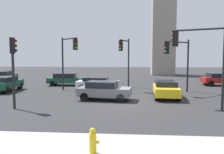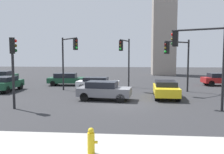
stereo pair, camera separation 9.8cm
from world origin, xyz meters
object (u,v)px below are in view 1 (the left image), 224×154
car_0 (6,83)px  car_8 (166,89)px  traffic_light_2 (177,55)px  car_1 (220,79)px  fire_hydrant (93,141)px  car_6 (4,77)px  car_2 (104,90)px  car_5 (97,83)px  traffic_light_1 (125,53)px  traffic_light_3 (69,53)px  car_3 (67,79)px  traffic_light_0 (199,50)px  traffic_light_4 (13,59)px

car_0 → car_8: size_ratio=0.97×
traffic_light_2 → car_1: (5.89, 5.98, -2.69)m
fire_hydrant → car_6: bearing=124.6°
car_2 → car_5: size_ratio=1.00×
traffic_light_2 → car_1: 8.82m
traffic_light_2 → traffic_light_1: bearing=-67.9°
traffic_light_1 → car_0: traffic_light_1 is taller
car_1 → traffic_light_3: bearing=-164.4°
car_3 → car_1: bearing=-0.9°
traffic_light_1 → traffic_light_2: bearing=78.3°
traffic_light_2 → traffic_light_0: bearing=51.7°
car_0 → traffic_light_3: bearing=-88.2°
car_6 → car_2: bearing=-132.5°
car_3 → car_8: (10.13, -7.41, -0.00)m
car_6 → car_8: bearing=-121.2°
car_0 → car_2: 10.44m
traffic_light_3 → car_0: (-6.07, -0.24, -2.90)m
car_3 → car_5: 5.43m
traffic_light_1 → car_1: 11.56m
car_5 → car_0: bearing=-166.6°
fire_hydrant → car_0: car_0 is taller
car_2 → traffic_light_1: bearing=83.7°
car_3 → traffic_light_3: bearing=-76.6°
traffic_light_1 → car_8: traffic_light_1 is taller
traffic_light_0 → car_2: 7.38m
traffic_light_4 → car_8: (10.19, 4.85, -2.45)m
traffic_light_1 → car_5: traffic_light_1 is taller
car_1 → traffic_light_4: bearing=-147.7°
car_0 → car_6: size_ratio=0.91×
car_1 → car_6: (-25.61, 0.45, 0.04)m
traffic_light_3 → car_2: (3.71, -3.90, -2.90)m
car_0 → car_5: car_0 is taller
car_2 → traffic_light_4: bearing=-140.8°
car_0 → car_3: (4.49, 5.12, -0.03)m
traffic_light_0 → car_5: 11.04m
traffic_light_2 → fire_hydrant: traffic_light_2 is taller
car_2 → car_3: size_ratio=0.94×
car_8 → traffic_light_3: bearing=-103.7°
car_8 → traffic_light_1: bearing=-143.3°
traffic_light_2 → car_1: traffic_light_2 is taller
car_5 → car_6: (-12.29, 5.18, 0.09)m
car_5 → car_8: size_ratio=1.00×
fire_hydrant → car_2: bearing=94.4°
traffic_light_3 → car_2: 6.11m
car_0 → car_2: car_2 is taller
car_0 → traffic_light_2: bearing=-89.6°
car_0 → car_5: (8.54, 1.49, -0.06)m
traffic_light_4 → car_5: bearing=36.2°
traffic_light_3 → traffic_light_1: bearing=76.4°
fire_hydrant → car_1: car_1 is taller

